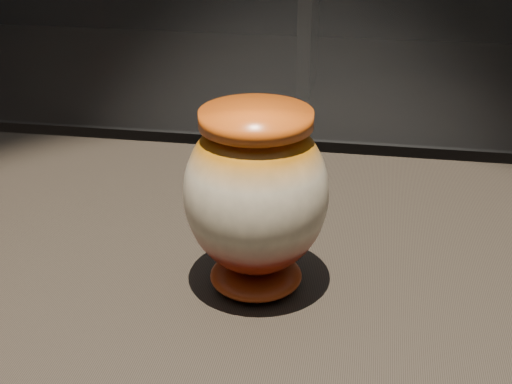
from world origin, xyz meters
The scene contains 1 object.
main_vase centered at (0.14, 0.01, 1.01)m, with size 0.19×0.19×0.20m.
Camera 1 is at (0.25, -0.64, 1.33)m, focal length 50.00 mm.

